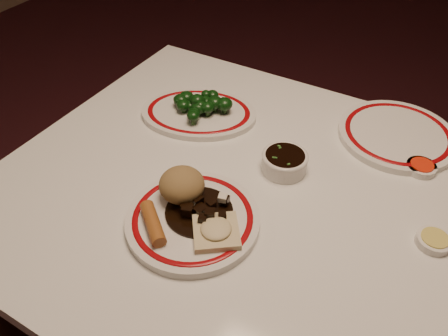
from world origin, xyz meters
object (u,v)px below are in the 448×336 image
spring_roll (153,223)px  rice_mound (182,185)px  fried_wonton (216,231)px  broccoli_pile (199,103)px  stirfry_heap (200,209)px  soy_bowl (284,162)px  main_plate (193,219)px  broccoli_plate (199,113)px  dining_table (277,230)px

spring_roll → rice_mound: bearing=38.3°
fried_wonton → broccoli_pile: (-0.24, 0.32, 0.01)m
spring_roll → stirfry_heap: (0.05, 0.08, -0.00)m
rice_mound → fried_wonton: (0.11, -0.05, -0.02)m
soy_bowl → broccoli_pile: bearing=163.6°
main_plate → fried_wonton: (0.06, -0.01, 0.02)m
main_plate → broccoli_plate: size_ratio=0.82×
spring_roll → soy_bowl: (0.14, 0.29, -0.01)m
fried_wonton → broccoli_pile: broccoli_pile is taller
fried_wonton → spring_roll: bearing=-157.3°
spring_roll → stirfry_heap: bearing=3.6°
stirfry_heap → broccoli_plate: 0.35m
stirfry_heap → soy_bowl: size_ratio=1.34×
rice_mound → soy_bowl: size_ratio=0.92×
dining_table → main_plate: size_ratio=4.20×
spring_roll → dining_table: bearing=-1.7°
spring_roll → broccoli_pile: bearing=58.7°
broccoli_plate → soy_bowl: soy_bowl is taller
fried_wonton → stirfry_heap: size_ratio=0.88×
rice_mound → soy_bowl: bearing=55.0°
broccoli_plate → broccoli_pile: bearing=32.3°
rice_mound → broccoli_plate: rice_mound is taller
spring_roll → broccoli_plate: spring_roll is taller
broccoli_plate → broccoli_pile: (0.00, 0.00, 0.03)m
dining_table → broccoli_plate: broccoli_plate is taller
stirfry_heap → broccoli_pile: (-0.19, 0.29, 0.01)m
main_plate → broccoli_pile: size_ratio=1.93×
fried_wonton → broccoli_plate: fried_wonton is taller
dining_table → rice_mound: size_ratio=13.26×
spring_roll → broccoli_plate: 0.39m
dining_table → soy_bowl: size_ratio=12.17×
main_plate → fried_wonton: bearing=-13.0°
stirfry_heap → soy_bowl: 0.23m
main_plate → fried_wonton: fried_wonton is taller
rice_mound → fried_wonton: 0.12m
fried_wonton → soy_bowl: 0.25m
dining_table → rice_mound: rice_mound is taller
fried_wonton → broccoli_plate: (-0.24, 0.32, -0.02)m
rice_mound → broccoli_pile: rice_mound is taller
broccoli_pile → stirfry_heap: bearing=-57.6°
rice_mound → dining_table: bearing=31.2°
rice_mound → broccoli_plate: size_ratio=0.26×
fried_wonton → rice_mound: bearing=155.2°
spring_roll → broccoli_plate: (-0.13, 0.37, -0.02)m
main_plate → spring_roll: 0.08m
main_plate → rice_mound: rice_mound is taller
broccoli_pile → soy_bowl: size_ratio=1.50×
dining_table → spring_roll: spring_roll is taller
broccoli_pile → soy_bowl: bearing=-16.4°
rice_mound → stirfry_heap: rice_mound is taller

